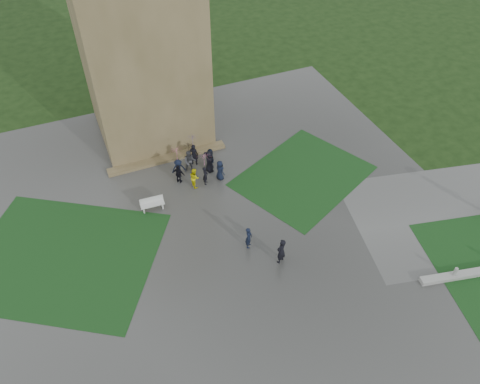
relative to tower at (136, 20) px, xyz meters
name	(u,v)px	position (x,y,z in m)	size (l,w,h in m)	color
ground	(217,263)	(0.00, -15.00, -9.00)	(120.00, 120.00, 0.00)	black
plaza	(206,240)	(0.00, -13.00, -8.99)	(34.00, 34.00, 0.02)	#373734
lawn_inset_left	(63,257)	(-8.50, -11.00, -8.97)	(11.00, 9.00, 0.01)	#123414
lawn_inset_right	(303,176)	(8.50, -10.00, -8.97)	(9.00, 7.00, 0.01)	#123414
tower	(136,20)	(0.00, 0.00, 0.00)	(8.00, 8.00, 18.00)	brown
tower_plinth	(168,158)	(0.00, -4.40, -8.87)	(9.00, 0.80, 0.22)	brown
bench	(152,204)	(-2.38, -9.05, -8.51)	(1.60, 0.58, 0.91)	silver
visitor_cluster	(195,160)	(1.42, -6.81, -7.67)	(3.68, 3.32, 2.58)	black
pedestrian_mid	(249,238)	(2.24, -14.52, -8.18)	(0.58, 0.38, 1.59)	black
pedestrian_near	(281,251)	(3.54, -16.33, -8.04)	(0.69, 0.45, 1.88)	black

